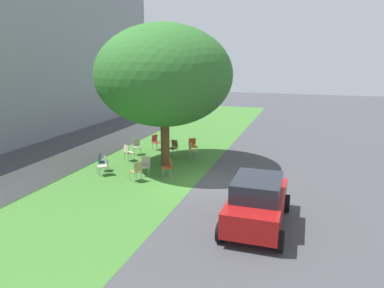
{
  "coord_description": "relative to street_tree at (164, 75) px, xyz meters",
  "views": [
    {
      "loc": [
        -14.1,
        -4.1,
        5.34
      ],
      "look_at": [
        1.56,
        0.99,
        1.28
      ],
      "focal_mm": 33.43,
      "sensor_mm": 36.0,
      "label": 1
    }
  ],
  "objects": [
    {
      "name": "chair_5",
      "position": [
        1.33,
        2.25,
        -3.92
      ],
      "size": [
        0.59,
        0.58,
        0.88
      ],
      "color": "#ADA393",
      "rests_on": "ground"
    },
    {
      "name": "chair_10",
      "position": [
        -1.84,
        2.49,
        -3.92
      ],
      "size": [
        0.53,
        0.53,
        0.88
      ],
      "color": "#335184",
      "rests_on": "ground"
    },
    {
      "name": "chair_6",
      "position": [
        1.7,
        0.22,
        -3.92
      ],
      "size": [
        0.52,
        0.51,
        0.88
      ],
      "color": "brown",
      "rests_on": "ground"
    },
    {
      "name": "chair_2",
      "position": [
        2.65,
        1.68,
        -3.92
      ],
      "size": [
        0.55,
        0.56,
        0.88
      ],
      "color": "#B7332D",
      "rests_on": "ground"
    },
    {
      "name": "chair_0",
      "position": [
        -2.35,
        2.1,
        -3.92
      ],
      "size": [
        0.59,
        0.59,
        0.88
      ],
      "color": "#ADA393",
      "rests_on": "ground"
    },
    {
      "name": "sidewalk_strip",
      "position": [
        -1.89,
        5.09,
        -4.44
      ],
      "size": [
        48.0,
        2.8,
        0.01
      ],
      "primitive_type": "cube",
      "color": "#ADA89E",
      "rests_on": "ground"
    },
    {
      "name": "chair_1",
      "position": [
        2.4,
        -0.66,
        -3.92
      ],
      "size": [
        0.58,
        0.58,
        0.88
      ],
      "color": "#C64C1E",
      "rests_on": "ground"
    },
    {
      "name": "chair_4",
      "position": [
        1.47,
        -0.94,
        -3.92
      ],
      "size": [
        0.44,
        0.44,
        0.88
      ],
      "color": "olive",
      "rests_on": "ground"
    },
    {
      "name": "chair_3",
      "position": [
        -1.8,
        0.25,
        -3.92
      ],
      "size": [
        0.51,
        0.5,
        0.88
      ],
      "color": "#ADA393",
      "rests_on": "ground"
    },
    {
      "name": "chair_9",
      "position": [
        -2.65,
        0.28,
        -3.92
      ],
      "size": [
        0.55,
        0.56,
        0.88
      ],
      "color": "olive",
      "rests_on": "ground"
    },
    {
      "name": "chair_8",
      "position": [
        -1.65,
        -0.81,
        -3.92
      ],
      "size": [
        0.58,
        0.58,
        0.88
      ],
      "color": "#C64C1E",
      "rests_on": "ground"
    },
    {
      "name": "grass_verge",
      "position": [
        -1.89,
        0.69,
        -4.44
      ],
      "size": [
        48.0,
        6.0,
        0.01
      ],
      "primitive_type": "cube",
      "color": "#3D752D",
      "rests_on": "ground"
    },
    {
      "name": "parked_car",
      "position": [
        -5.25,
        -5.3,
        -3.61
      ],
      "size": [
        3.7,
        1.92,
        1.65
      ],
      "color": "maroon",
      "rests_on": "ground"
    },
    {
      "name": "ground",
      "position": [
        -1.89,
        -2.51,
        -4.44
      ],
      "size": [
        80.0,
        80.0,
        0.0
      ],
      "primitive_type": "plane",
      "color": "#424247"
    },
    {
      "name": "chair_7",
      "position": [
        0.02,
        2.11,
        -3.92
      ],
      "size": [
        0.57,
        0.56,
        0.88
      ],
      "color": "beige",
      "rests_on": "ground"
    },
    {
      "name": "street_tree",
      "position": [
        0.0,
        0.0,
        0.0
      ],
      "size": [
        6.56,
        6.56,
        6.87
      ],
      "color": "brown",
      "rests_on": "ground"
    }
  ]
}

